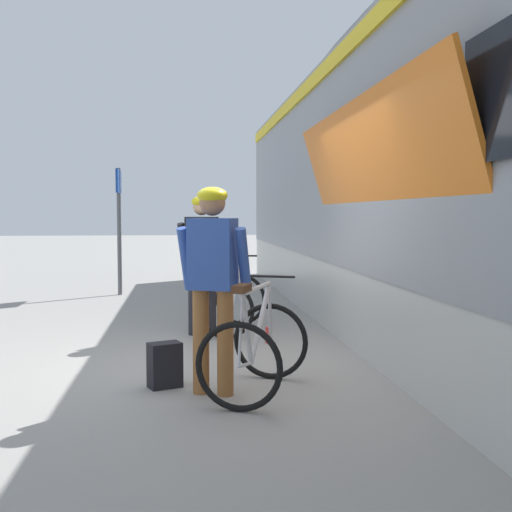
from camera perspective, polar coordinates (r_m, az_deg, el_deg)
ground_plane at (r=6.37m, az=-3.61°, el=-10.13°), size 80.00×80.00×0.00m
train_car at (r=8.16m, az=17.93°, el=6.66°), size 3.28×17.12×3.88m
cyclist_near_in_dark at (r=7.97m, az=-4.92°, el=0.34°), size 0.66×0.43×1.76m
cyclist_far_in_blue at (r=5.32m, az=-3.92°, el=-1.37°), size 0.66×0.48×1.76m
bicycle_near_white at (r=8.23m, az=-2.04°, el=-4.10°), size 0.97×1.22×0.99m
bicycle_far_silver at (r=5.41m, az=-0.02°, el=-8.28°), size 1.06×1.26×0.99m
backpack_on_platform at (r=5.72m, az=-8.25°, el=-9.73°), size 0.33×0.27×0.40m
water_bottle_near_the_bikes at (r=7.55m, az=1.09°, el=-7.17°), size 0.06×0.06×0.19m
platform_sign_post at (r=12.21m, az=-12.29°, el=4.14°), size 0.08×0.70×2.40m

